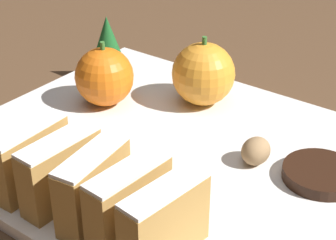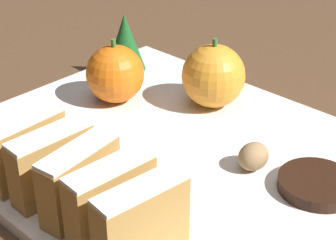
% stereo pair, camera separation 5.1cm
% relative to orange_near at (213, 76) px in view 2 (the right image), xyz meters
% --- Properties ---
extents(ground_plane, '(6.00, 6.00, 0.00)m').
position_rel_orange_near_xyz_m(ground_plane, '(-0.10, -0.02, -0.05)').
color(ground_plane, '#513823').
extents(serving_platter, '(0.32, 0.39, 0.01)m').
position_rel_orange_near_xyz_m(serving_platter, '(-0.10, -0.02, -0.04)').
color(serving_platter, white).
rests_on(serving_platter, ground_plane).
extents(stollen_slice_front, '(0.07, 0.03, 0.06)m').
position_rel_orange_near_xyz_m(stollen_slice_front, '(-0.21, -0.11, -0.00)').
color(stollen_slice_front, '#B28442').
rests_on(stollen_slice_front, serving_platter).
extents(stollen_slice_second, '(0.07, 0.03, 0.06)m').
position_rel_orange_near_xyz_m(stollen_slice_second, '(-0.21, -0.07, -0.00)').
color(stollen_slice_second, '#B28442').
rests_on(stollen_slice_second, serving_platter).
extents(stollen_slice_third, '(0.07, 0.03, 0.06)m').
position_rel_orange_near_xyz_m(stollen_slice_third, '(-0.21, -0.04, -0.00)').
color(stollen_slice_third, '#B28442').
rests_on(stollen_slice_third, serving_platter).
extents(stollen_slice_fourth, '(0.07, 0.02, 0.06)m').
position_rel_orange_near_xyz_m(stollen_slice_fourth, '(-0.21, -0.01, -0.00)').
color(stollen_slice_fourth, '#B28442').
rests_on(stollen_slice_fourth, serving_platter).
extents(stollen_slice_fifth, '(0.07, 0.03, 0.06)m').
position_rel_orange_near_xyz_m(stollen_slice_fifth, '(-0.21, 0.03, -0.00)').
color(stollen_slice_fifth, '#B28442').
rests_on(stollen_slice_fifth, serving_platter).
extents(orange_near, '(0.07, 0.07, 0.08)m').
position_rel_orange_near_xyz_m(orange_near, '(0.00, 0.00, 0.00)').
color(orange_near, orange).
rests_on(orange_near, serving_platter).
extents(orange_far, '(0.06, 0.06, 0.07)m').
position_rel_orange_near_xyz_m(orange_far, '(-0.06, 0.08, -0.00)').
color(orange_far, orange).
rests_on(orange_far, serving_platter).
extents(walnut, '(0.03, 0.02, 0.02)m').
position_rel_orange_near_xyz_m(walnut, '(-0.07, -0.10, -0.02)').
color(walnut, '#9E7A51').
rests_on(walnut, serving_platter).
extents(chocolate_cookie, '(0.07, 0.07, 0.01)m').
position_rel_orange_near_xyz_m(chocolate_cookie, '(-0.06, -0.16, -0.03)').
color(chocolate_cookie, black).
rests_on(chocolate_cookie, serving_platter).
extents(evergreen_sprig, '(0.05, 0.05, 0.07)m').
position_rel_orange_near_xyz_m(evergreen_sprig, '(-0.00, 0.13, 0.00)').
color(evergreen_sprig, '#195623').
rests_on(evergreen_sprig, serving_platter).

